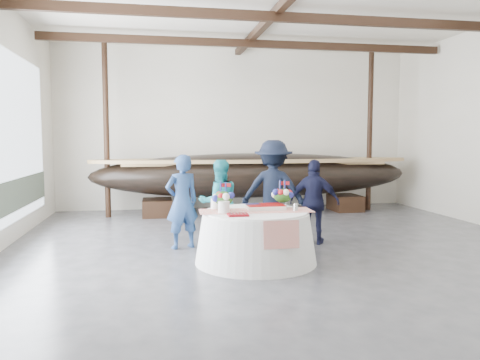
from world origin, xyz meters
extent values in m
cube|color=#3D3D42|center=(0.00, 0.00, 0.00)|extent=(10.00, 12.00, 0.01)
cube|color=silver|center=(0.00, 6.00, 2.25)|extent=(10.00, 0.02, 4.50)
cube|color=black|center=(0.00, 1.50, 4.25)|extent=(9.80, 0.12, 0.18)
cube|color=black|center=(0.00, 4.00, 4.25)|extent=(9.80, 0.12, 0.18)
cylinder|color=black|center=(-3.50, 4.81, 2.25)|extent=(0.14, 0.14, 4.50)
cylinder|color=black|center=(3.50, 4.81, 2.25)|extent=(0.14, 0.14, 4.50)
cube|color=black|center=(-2.28, 4.81, 0.21)|extent=(0.74, 0.96, 0.43)
cube|color=black|center=(2.82, 4.81, 0.21)|extent=(0.74, 0.96, 0.43)
ellipsoid|color=black|center=(0.27, 4.81, 1.01)|extent=(8.51, 1.70, 1.17)
cube|color=#9E7A4C|center=(0.27, 4.81, 1.33)|extent=(6.81, 1.12, 0.06)
cone|color=white|center=(-0.76, -0.08, 0.40)|extent=(1.93, 1.93, 0.80)
cylinder|color=white|center=(-0.76, -0.08, 0.81)|extent=(1.64, 1.64, 0.04)
cube|color=red|center=(-0.76, -0.08, 0.83)|extent=(1.81, 0.64, 0.01)
cube|color=white|center=(-0.58, 0.03, 0.86)|extent=(0.60, 0.40, 0.07)
cylinder|color=white|center=(-1.30, -0.23, 0.92)|extent=(0.18, 0.18, 0.18)
cylinder|color=white|center=(-1.35, 0.24, 0.91)|extent=(0.18, 0.18, 0.17)
cube|color=maroon|center=(-1.12, -0.50, 0.84)|extent=(0.30, 0.24, 0.03)
cone|color=silver|center=(-0.15, -0.20, 0.89)|extent=(0.09, 0.09, 0.12)
imported|color=navy|center=(-1.86, 1.11, 0.84)|extent=(0.72, 0.59, 1.69)
imported|color=#22A3B0|center=(-1.16, 1.33, 0.79)|extent=(0.84, 0.69, 1.58)
imported|color=black|center=(-0.09, 1.43, 0.97)|extent=(1.41, 1.07, 1.94)
imported|color=black|center=(0.60, 1.03, 0.79)|extent=(1.00, 0.80, 1.59)
camera|label=1|loc=(-2.32, -7.24, 1.96)|focal=35.00mm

